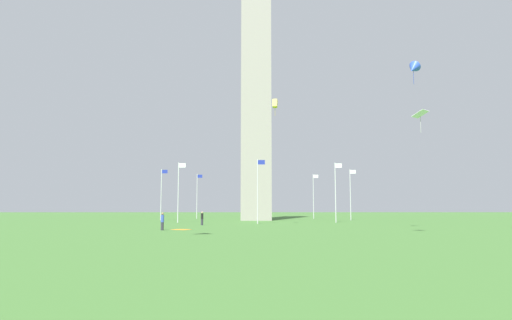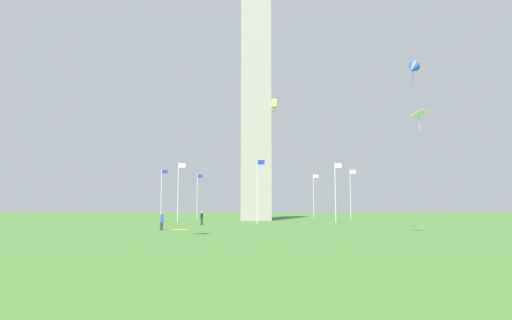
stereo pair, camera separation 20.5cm
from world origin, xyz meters
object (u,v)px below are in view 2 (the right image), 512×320
(flagpole_n, at_px, (351,192))
(person_blue_shirt, at_px, (162,221))
(kite_white_diamond, at_px, (419,114))
(flagpole_se, at_px, (197,194))
(picnic_blanket_near_first_person, at_px, (180,230))
(flagpole_e, at_px, (255,195))
(kite_blue_delta, at_px, (412,68))
(kite_yellow_box, at_px, (275,104))
(obelisk_monument, at_px, (256,86))
(flagpole_s, at_px, (162,192))
(flagpole_ne, at_px, (314,194))
(flagpole_w, at_px, (258,188))
(flagpole_nw, at_px, (336,190))
(flagpole_sw, at_px, (178,190))
(person_black_shirt, at_px, (202,218))

(flagpole_n, height_order, person_blue_shirt, flagpole_n)
(kite_white_diamond, bearing_deg, flagpole_se, 114.95)
(picnic_blanket_near_first_person, bearing_deg, kite_white_diamond, -23.67)
(flagpole_e, xyz_separation_m, kite_blue_delta, (15.35, -53.30, 11.27))
(flagpole_e, relative_size, kite_blue_delta, 3.79)
(flagpole_se, height_order, kite_yellow_box, kite_yellow_box)
(obelisk_monument, height_order, picnic_blanket_near_first_person, obelisk_monument)
(kite_blue_delta, bearing_deg, kite_white_diamond, -106.93)
(flagpole_s, xyz_separation_m, kite_white_diamond, (30.36, -42.65, 5.23))
(flagpole_ne, distance_m, flagpole_e, 12.95)
(flagpole_s, distance_m, kite_yellow_box, 32.26)
(flagpole_w, xyz_separation_m, flagpole_nw, (11.96, 4.96, 0.00))
(flagpole_sw, bearing_deg, flagpole_e, 67.50)
(flagpole_n, distance_m, person_black_shirt, 32.86)
(flagpole_n, xyz_separation_m, flagpole_ne, (-4.96, 11.96, 0.00))
(flagpole_se, height_order, picnic_blanket_near_first_person, flagpole_se)
(flagpole_nw, bearing_deg, flagpole_w, -157.50)
(flagpole_sw, relative_size, kite_white_diamond, 4.84)
(flagpole_e, height_order, flagpole_s, same)
(obelisk_monument, xyz_separation_m, flagpole_ne, (12.02, 11.96, -19.51))
(kite_yellow_box, bearing_deg, flagpole_e, 92.93)
(flagpole_nw, relative_size, person_black_shirt, 5.19)
(flagpole_n, bearing_deg, kite_yellow_box, -121.91)
(obelisk_monument, distance_m, kite_yellow_box, 25.53)
(obelisk_monument, bearing_deg, kite_white_diamond, -72.44)
(flagpole_n, height_order, flagpole_se, same)
(flagpole_sw, xyz_separation_m, kite_white_diamond, (25.41, -30.68, 5.23))
(flagpole_e, height_order, person_blue_shirt, flagpole_e)
(flagpole_s, bearing_deg, flagpole_nw, -22.50)
(flagpole_n, relative_size, flagpole_s, 1.00)
(flagpole_n, height_order, kite_white_diamond, kite_white_diamond)
(obelisk_monument, bearing_deg, person_blue_shirt, -105.96)
(flagpole_e, distance_m, picnic_blanket_near_first_person, 50.98)
(flagpole_sw, bearing_deg, obelisk_monument, 45.13)
(person_blue_shirt, distance_m, person_black_shirt, 12.95)
(flagpole_se, bearing_deg, flagpole_sw, -90.00)
(flagpole_sw, distance_m, flagpole_nw, 23.93)
(flagpole_s, xyz_separation_m, picnic_blanket_near_first_person, (8.70, -33.15, -4.95))
(flagpole_e, bearing_deg, obelisk_monument, -90.18)
(flagpole_s, height_order, flagpole_w, same)
(flagpole_ne, xyz_separation_m, kite_yellow_box, (-9.88, -35.79, 10.59))
(flagpole_e, distance_m, person_black_shirt, 39.65)
(flagpole_se, height_order, flagpole_nw, same)
(picnic_blanket_near_first_person, bearing_deg, flagpole_n, 52.82)
(flagpole_se, bearing_deg, flagpole_n, -22.50)
(flagpole_n, bearing_deg, picnic_blanket_near_first_person, -127.18)
(flagpole_nw, bearing_deg, person_black_shirt, -152.83)
(flagpole_ne, relative_size, flagpole_w, 1.00)
(flagpole_e, height_order, flagpole_se, same)
(flagpole_ne, bearing_deg, flagpole_nw, -90.00)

